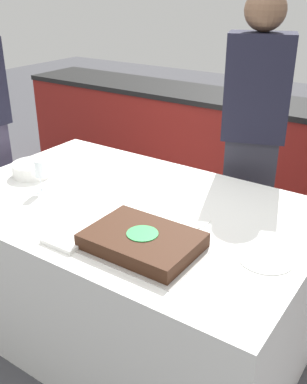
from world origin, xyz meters
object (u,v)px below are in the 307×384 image
(cake, at_px, (142,241))
(plate_stack, at_px, (32,169))
(wine_glass, at_px, (39,171))
(person_cutting_cake, at_px, (253,140))

(cake, bearing_deg, plate_stack, 164.11)
(wine_glass, relative_size, person_cutting_cake, 0.10)
(wine_glass, distance_m, person_cutting_cake, 1.20)
(person_cutting_cake, bearing_deg, plate_stack, 20.91)
(cake, bearing_deg, wine_glass, 168.91)
(plate_stack, height_order, person_cutting_cake, person_cutting_cake)
(plate_stack, xyz_separation_m, person_cutting_cake, (0.95, 0.82, 0.12))
(plate_stack, relative_size, person_cutting_cake, 0.13)
(plate_stack, height_order, wine_glass, wine_glass)
(cake, relative_size, wine_glass, 2.88)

